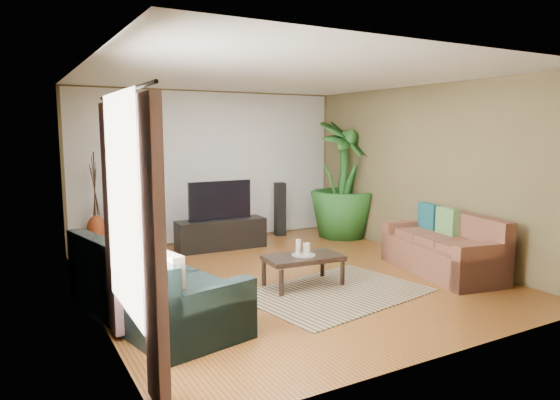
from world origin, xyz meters
TOP-DOWN VIEW (x-y plane):
  - floor at (0.00, 0.00)m, footprint 5.50×5.50m
  - ceiling at (0.00, 0.00)m, footprint 5.50×5.50m
  - wall_back at (0.00, 2.75)m, footprint 5.00×0.00m
  - wall_front at (0.00, -2.75)m, footprint 5.00×0.00m
  - wall_left at (-2.50, 0.00)m, footprint 0.00×5.50m
  - wall_right at (2.50, 0.00)m, footprint 0.00×5.50m
  - backwall_panel at (0.00, 2.74)m, footprint 4.90×0.00m
  - window_pane at (-2.48, -1.60)m, footprint 0.00×1.80m
  - curtain_near at (-2.43, -2.35)m, footprint 0.08×0.35m
  - curtain_far at (-2.43, -0.85)m, footprint 0.08×0.35m
  - curtain_rod at (-2.43, -1.60)m, footprint 0.03×1.90m
  - sofa_left at (-1.97, -0.56)m, footprint 1.45×2.47m
  - sofa_right at (2.03, -0.84)m, footprint 1.16×1.97m
  - area_rug at (0.20, -0.85)m, footprint 2.39×1.88m
  - coffee_table at (-0.00, -0.42)m, footprint 1.03×0.63m
  - candle_tray at (-0.00, -0.42)m, footprint 0.31×0.31m
  - candle_tall at (-0.06, -0.39)m, footprint 0.06×0.06m
  - candle_mid at (0.04, -0.46)m, footprint 0.06×0.06m
  - candle_short at (0.07, -0.36)m, footprint 0.06×0.06m
  - tv_stand at (-0.13, 2.02)m, footprint 1.53×0.51m
  - television at (-0.13, 2.04)m, footprint 1.11×0.06m
  - speaker_left at (-1.59, 2.42)m, footprint 0.19×0.21m
  - speaker_right at (1.29, 2.50)m, footprint 0.22×0.23m
  - potted_plant at (2.25, 1.80)m, footprint 1.64×1.64m
  - plant_pot at (2.25, 1.80)m, footprint 0.40×0.40m
  - pedestal at (-2.06, 2.50)m, footprint 0.35×0.35m
  - vase at (-2.06, 2.50)m, footprint 0.29×0.29m
  - side_table at (-2.25, 0.79)m, footprint 0.64×0.64m

SIDE VIEW (x-z plane):
  - floor at x=0.00m, z-range 0.00..0.00m
  - area_rug at x=0.20m, z-range 0.00..0.01m
  - plant_pot at x=2.25m, z-range 0.00..0.31m
  - pedestal at x=-2.06m, z-range 0.00..0.32m
  - coffee_table at x=0.00m, z-range 0.00..0.40m
  - tv_stand at x=-0.13m, z-range 0.00..0.50m
  - side_table at x=-2.25m, z-range 0.00..0.53m
  - candle_tray at x=0.00m, z-range 0.40..0.42m
  - sofa_left at x=-1.97m, z-range 0.00..0.85m
  - sofa_right at x=2.03m, z-range 0.00..0.85m
  - vase at x=-2.06m, z-range 0.26..0.66m
  - candle_short at x=0.07m, z-range 0.42..0.54m
  - candle_mid at x=0.04m, z-range 0.42..0.57m
  - speaker_right at x=1.29m, z-range 0.00..1.02m
  - candle_tall at x=-0.06m, z-range 0.42..0.62m
  - speaker_left at x=-1.59m, z-range 0.00..1.06m
  - television at x=-0.13m, z-range 0.50..1.16m
  - potted_plant at x=2.25m, z-range 0.00..2.17m
  - curtain_near at x=-2.43m, z-range 0.05..2.25m
  - curtain_far at x=-2.43m, z-range 0.05..2.25m
  - wall_left at x=-2.50m, z-range -1.40..4.10m
  - wall_right at x=2.50m, z-range -1.40..4.10m
  - wall_back at x=0.00m, z-range -1.15..3.85m
  - wall_front at x=0.00m, z-range -1.15..3.85m
  - backwall_panel at x=0.00m, z-range -1.10..3.80m
  - window_pane at x=-2.48m, z-range 0.50..2.30m
  - curtain_rod at x=-2.43m, z-range 2.28..2.31m
  - ceiling at x=0.00m, z-range 2.70..2.70m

